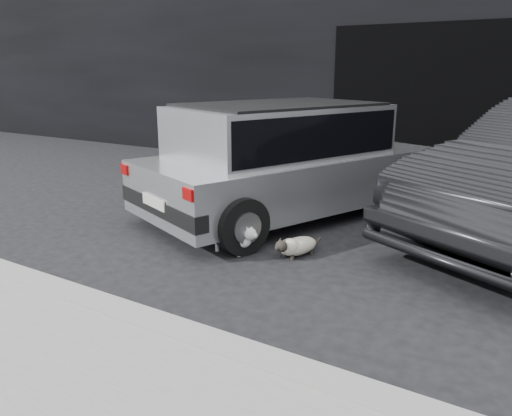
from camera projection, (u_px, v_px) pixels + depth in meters
The scene contains 7 objects.
ground at pixel (276, 229), 5.97m from camera, with size 80.00×80.00×0.00m, color black.
building_facade at pixel (473, 34), 9.72m from camera, with size 34.00×4.00×5.00m, color black.
garage_opening at pixel (445, 103), 8.39m from camera, with size 4.00×0.10×2.60m, color black.
curb at pixel (216, 348), 3.32m from camera, with size 18.00×0.25×0.12m, color gray.
silver_hatchback at pixel (285, 155), 6.39m from camera, with size 3.07×4.29×1.45m.
cat_siamese at pixel (295, 246), 5.08m from camera, with size 0.37×0.66×0.24m.
cat_white at pixel (234, 238), 5.16m from camera, with size 0.72×0.27×0.34m.
Camera 1 is at (2.77, -4.97, 1.85)m, focal length 35.00 mm.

